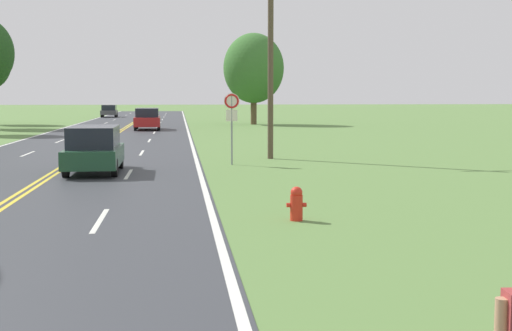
{
  "coord_description": "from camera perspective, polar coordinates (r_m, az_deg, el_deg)",
  "views": [
    {
      "loc": [
        4.27,
        1.11,
        2.7
      ],
      "look_at": [
        5.72,
        14.31,
        1.38
      ],
      "focal_mm": 50.0,
      "sensor_mm": 36.0,
      "label": 1
    }
  ],
  "objects": [
    {
      "name": "car_dark_grey_hatchback_receding",
      "position": [
        88.13,
        -11.66,
        4.33
      ],
      "size": [
        1.88,
        3.81,
        1.48
      ],
      "rotation": [
        0.0,
        0.0,
        1.58
      ],
      "color": "black",
      "rests_on": "ground"
    },
    {
      "name": "utility_pole_midground",
      "position": [
        30.21,
        1.17,
        9.43
      ],
      "size": [
        1.8,
        0.24,
        9.05
      ],
      "color": "brown",
      "rests_on": "ground"
    },
    {
      "name": "traffic_sign",
      "position": [
        27.51,
        -1.95,
        4.4
      ],
      "size": [
        0.6,
        0.1,
        2.76
      ],
      "color": "gray",
      "rests_on": "ground"
    },
    {
      "name": "tree_mid_treeline",
      "position": [
        65.37,
        -0.19,
        7.79
      ],
      "size": [
        5.51,
        5.51,
        8.29
      ],
      "color": "brown",
      "rests_on": "ground"
    },
    {
      "name": "car_dark_green_van_mid_near",
      "position": [
        25.3,
        -12.82,
        1.33
      ],
      "size": [
        1.82,
        4.4,
        1.62
      ],
      "rotation": [
        0.0,
        0.0,
        -1.56
      ],
      "color": "black",
      "rests_on": "ground"
    },
    {
      "name": "car_red_van_mid_far",
      "position": [
        55.8,
        -8.68,
        3.75
      ],
      "size": [
        2.02,
        4.74,
        1.68
      ],
      "rotation": [
        0.0,
        0.0,
        -1.56
      ],
      "color": "black",
      "rests_on": "ground"
    },
    {
      "name": "fire_hydrant",
      "position": [
        15.36,
        3.25,
        -3.04
      ],
      "size": [
        0.43,
        0.27,
        0.74
      ],
      "color": "red",
      "rests_on": "ground"
    }
  ]
}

